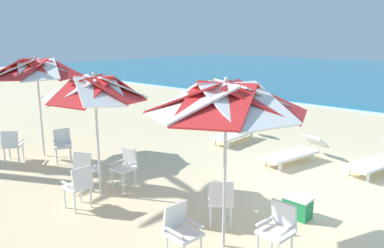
% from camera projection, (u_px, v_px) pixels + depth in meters
% --- Properties ---
extents(ground_plane, '(80.00, 80.00, 0.00)m').
position_uv_depth(ground_plane, '(322.00, 193.00, 8.14)').
color(ground_plane, beige).
extents(beach_umbrella_0, '(2.43, 2.43, 2.69)m').
position_uv_depth(beach_umbrella_0, '(226.00, 100.00, 5.58)').
color(beach_umbrella_0, silver).
rests_on(beach_umbrella_0, ground).
extents(plastic_chair_0, '(0.48, 0.51, 0.87)m').
position_uv_depth(plastic_chair_0, '(278.00, 228.00, 5.68)').
color(plastic_chair_0, white).
rests_on(plastic_chair_0, ground).
extents(plastic_chair_1, '(0.63, 0.63, 0.87)m').
position_uv_depth(plastic_chair_1, '(221.00, 199.00, 6.66)').
color(plastic_chair_1, white).
rests_on(plastic_chair_1, ground).
extents(plastic_chair_2, '(0.50, 0.47, 0.87)m').
position_uv_depth(plastic_chair_2, '(181.00, 229.00, 5.64)').
color(plastic_chair_2, white).
rests_on(plastic_chair_2, ground).
extents(beach_umbrella_1, '(2.11, 2.11, 2.58)m').
position_uv_depth(beach_umbrella_1, '(95.00, 90.00, 7.57)').
color(beach_umbrella_1, silver).
rests_on(beach_umbrella_1, ground).
extents(plastic_chair_3, '(0.47, 0.45, 0.87)m').
position_uv_depth(plastic_chair_3, '(79.00, 185.00, 7.32)').
color(plastic_chair_3, white).
rests_on(plastic_chair_3, ground).
extents(plastic_chair_4, '(0.47, 0.50, 0.87)m').
position_uv_depth(plastic_chair_4, '(126.00, 165.00, 8.42)').
color(plastic_chair_4, white).
rests_on(plastic_chair_4, ground).
extents(plastic_chair_5, '(0.58, 0.60, 0.87)m').
position_uv_depth(plastic_chair_5, '(86.00, 168.00, 8.26)').
color(plastic_chair_5, white).
rests_on(plastic_chair_5, ground).
extents(beach_umbrella_2, '(2.42, 2.42, 2.76)m').
position_uv_depth(beach_umbrella_2, '(37.00, 69.00, 10.16)').
color(beach_umbrella_2, silver).
rests_on(beach_umbrella_2, ground).
extents(plastic_chair_6, '(0.63, 0.63, 0.87)m').
position_uv_depth(plastic_chair_6, '(12.00, 144.00, 10.08)').
color(plastic_chair_6, white).
rests_on(plastic_chair_6, ground).
extents(plastic_chair_7, '(0.61, 0.59, 0.87)m').
position_uv_depth(plastic_chair_7, '(63.00, 143.00, 10.14)').
color(plastic_chair_7, white).
rests_on(plastic_chair_7, ground).
extents(sun_lounger_0, '(1.10, 2.23, 0.62)m').
position_uv_depth(sun_lounger_0, '(379.00, 161.00, 9.39)').
color(sun_lounger_0, white).
rests_on(sun_lounger_0, ground).
extents(sun_lounger_1, '(1.06, 2.23, 0.62)m').
position_uv_depth(sun_lounger_1, '(295.00, 152.00, 10.11)').
color(sun_lounger_1, white).
rests_on(sun_lounger_1, ground).
extents(sun_lounger_2, '(0.69, 2.16, 0.62)m').
position_uv_depth(sun_lounger_2, '(237.00, 132.00, 12.15)').
color(sun_lounger_2, white).
rests_on(sun_lounger_2, ground).
extents(cooler_box, '(0.50, 0.34, 0.40)m').
position_uv_depth(cooler_box, '(297.00, 207.00, 7.04)').
color(cooler_box, '#238C4C').
rests_on(cooler_box, ground).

